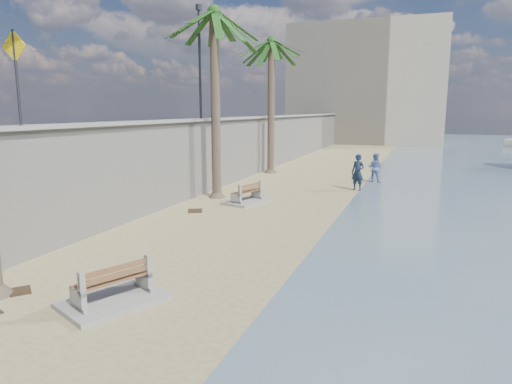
# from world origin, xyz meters

# --- Properties ---
(ground_plane) EXTENTS (140.00, 140.00, 0.00)m
(ground_plane) POSITION_xyz_m (0.00, 0.00, 0.00)
(ground_plane) COLOR tan
(seawall) EXTENTS (0.45, 70.00, 3.50)m
(seawall) POSITION_xyz_m (-5.20, 20.00, 1.75)
(seawall) COLOR gray
(seawall) RESTS_ON ground_plane
(wall_cap) EXTENTS (0.80, 70.00, 0.12)m
(wall_cap) POSITION_xyz_m (-5.20, 20.00, 3.55)
(wall_cap) COLOR gray
(wall_cap) RESTS_ON seawall
(end_building) EXTENTS (18.00, 12.00, 14.00)m
(end_building) POSITION_xyz_m (-2.00, 52.00, 7.00)
(end_building) COLOR #B7AA93
(end_building) RESTS_ON ground_plane
(bench_near) EXTENTS (2.12, 2.44, 0.86)m
(bench_near) POSITION_xyz_m (-1.07, -0.20, 0.37)
(bench_near) COLOR gray
(bench_near) RESTS_ON ground_plane
(bench_far) EXTENTS (1.87, 2.30, 0.83)m
(bench_far) POSITION_xyz_m (-2.25, 10.59, 0.36)
(bench_far) COLOR gray
(bench_far) RESTS_ON ground_plane
(palm_mid) EXTENTS (5.00, 5.00, 9.12)m
(palm_mid) POSITION_xyz_m (-4.01, 11.32, 8.10)
(palm_mid) COLOR brown
(palm_mid) RESTS_ON ground_plane
(palm_back) EXTENTS (5.00, 5.00, 9.08)m
(palm_back) POSITION_xyz_m (-4.29, 20.19, 8.04)
(palm_back) COLOR brown
(palm_back) RESTS_ON ground_plane
(pedestrian_sign) EXTENTS (0.78, 0.07, 2.40)m
(pedestrian_sign) POSITION_xyz_m (-5.00, 1.50, 5.15)
(pedestrian_sign) COLOR #2D2D33
(pedestrian_sign) RESTS_ON wall_cap
(streetlight) EXTENTS (0.28, 0.28, 5.12)m
(streetlight) POSITION_xyz_m (-5.10, 12.00, 6.64)
(streetlight) COLOR #2D2D33
(streetlight) RESTS_ON wall_cap
(person_a) EXTENTS (0.89, 0.75, 2.11)m
(person_a) POSITION_xyz_m (1.87, 15.43, 1.06)
(person_a) COLOR #15223A
(person_a) RESTS_ON ground_plane
(person_b) EXTENTS (0.98, 0.82, 1.81)m
(person_b) POSITION_xyz_m (2.41, 18.50, 0.91)
(person_b) COLOR #5264AA
(person_b) RESTS_ON ground_plane
(debris_b) EXTENTS (0.69, 0.68, 0.03)m
(debris_b) POSITION_xyz_m (-3.43, -0.39, 0.01)
(debris_b) COLOR #382616
(debris_b) RESTS_ON ground_plane
(debris_c) EXTENTS (0.82, 0.88, 0.03)m
(debris_c) POSITION_xyz_m (-3.60, 8.34, 0.01)
(debris_c) COLOR #382616
(debris_c) RESTS_ON ground_plane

